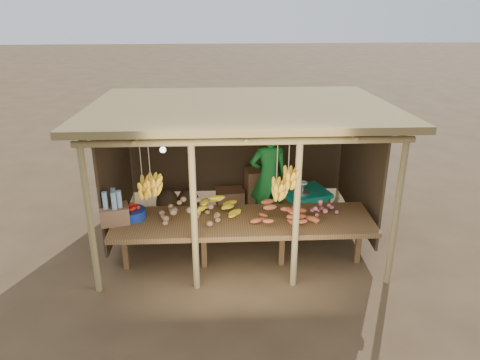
{
  "coord_description": "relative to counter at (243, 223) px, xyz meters",
  "views": [
    {
      "loc": [
        -0.36,
        -7.2,
        4.03
      ],
      "look_at": [
        0.0,
        0.0,
        1.05
      ],
      "focal_mm": 35.0,
      "sensor_mm": 36.0,
      "label": 1
    }
  ],
  "objects": [
    {
      "name": "banana_pile",
      "position": [
        -0.4,
        0.23,
        0.24
      ],
      "size": [
        0.7,
        0.52,
        0.35
      ],
      "primitive_type": null,
      "rotation": [
        0.0,
        0.0,
        0.25
      ],
      "color": "yellow",
      "rests_on": "counter"
    },
    {
      "name": "sweet_potato_heap",
      "position": [
        0.6,
        -0.05,
        0.24
      ],
      "size": [
        1.03,
        0.79,
        0.36
      ],
      "primitive_type": null,
      "rotation": [
        0.0,
        0.0,
        0.31
      ],
      "color": "#C35C32",
      "rests_on": "counter"
    },
    {
      "name": "ground",
      "position": [
        -0.0,
        0.95,
        -0.74
      ],
      "size": [
        60.0,
        60.0,
        0.0
      ],
      "primitive_type": "plane",
      "color": "brown",
      "rests_on": "ground"
    },
    {
      "name": "bottle_box",
      "position": [
        -1.9,
        0.01,
        0.26
      ],
      "size": [
        0.48,
        0.42,
        0.52
      ],
      "color": "brown",
      "rests_on": "counter"
    },
    {
      "name": "tarp_crate",
      "position": [
        1.14,
        1.19,
        -0.35
      ],
      "size": [
        0.96,
        0.89,
        0.94
      ],
      "color": "brown",
      "rests_on": "ground"
    },
    {
      "name": "potato_heap",
      "position": [
        -0.8,
        0.04,
        0.24
      ],
      "size": [
        0.9,
        0.55,
        0.36
      ],
      "primitive_type": null,
      "rotation": [
        0.0,
        0.0,
        -0.03
      ],
      "color": "#99734F",
      "rests_on": "counter"
    },
    {
      "name": "counter",
      "position": [
        0.0,
        0.0,
        0.0
      ],
      "size": [
        3.9,
        1.05,
        0.8
      ],
      "color": "brown",
      "rests_on": "ground"
    },
    {
      "name": "tomato_basin",
      "position": [
        -1.67,
        0.13,
        0.15
      ],
      "size": [
        0.41,
        0.41,
        0.21
      ],
      "rotation": [
        0.0,
        0.0,
        -0.41
      ],
      "color": "navy",
      "rests_on": "counter"
    },
    {
      "name": "vendor",
      "position": [
        0.53,
        1.3,
        0.21
      ],
      "size": [
        0.75,
        0.54,
        1.89
      ],
      "primitive_type": "imported",
      "rotation": [
        0.0,
        0.0,
        3.28
      ],
      "color": "#186F27",
      "rests_on": "ground"
    },
    {
      "name": "burlap_sacks",
      "position": [
        -1.14,
        1.88,
        -0.48
      ],
      "size": [
        0.83,
        0.44,
        0.59
      ],
      "color": "#43321F",
      "rests_on": "ground"
    },
    {
      "name": "onion_heap",
      "position": [
        1.12,
        0.03,
        0.24
      ],
      "size": [
        0.83,
        0.69,
        0.35
      ],
      "primitive_type": null,
      "rotation": [
        0.0,
        0.0,
        0.42
      ],
      "color": "#B25660",
      "rests_on": "counter"
    },
    {
      "name": "carton_stack",
      "position": [
        0.23,
        1.96,
        -0.38
      ],
      "size": [
        1.1,
        0.45,
        0.82
      ],
      "color": "brown",
      "rests_on": "ground"
    },
    {
      "name": "stall_structure",
      "position": [
        -0.07,
        0.86,
        1.17
      ],
      "size": [
        4.7,
        3.5,
        2.43
      ],
      "color": "#9F8852",
      "rests_on": "ground"
    }
  ]
}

